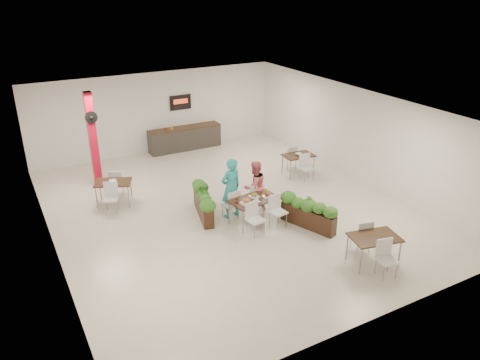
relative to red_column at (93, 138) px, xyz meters
name	(u,v)px	position (x,y,z in m)	size (l,w,h in m)	color
ground	(226,208)	(3.00, -3.79, -1.64)	(12.00, 12.00, 0.00)	beige
room_shell	(226,147)	(3.00, -3.79, 0.36)	(10.10, 12.10, 3.22)	white
red_column	(93,138)	(0.00, 0.00, 0.00)	(0.40, 0.41, 3.20)	#AD0B24
service_counter	(185,138)	(4.00, 1.86, -1.15)	(3.00, 0.64, 2.20)	#2B2926
main_table	(254,203)	(3.28, -4.96, -1.01)	(1.49, 1.76, 0.92)	black
diner_man	(231,188)	(2.89, -4.31, -0.73)	(0.67, 0.44, 1.83)	teal
diner_woman	(255,186)	(3.69, -4.31, -0.85)	(0.77, 0.60, 1.59)	#EC6872
planter_left	(203,200)	(2.20, -3.86, -1.14)	(0.77, 1.85, 0.99)	black
planter_right	(308,212)	(4.49, -5.94, -1.15)	(0.87, 1.74, 0.94)	black
side_table_a	(113,186)	(0.09, -1.82, -1.02)	(1.28, 1.65, 0.92)	black
side_table_b	(298,158)	(6.50, -2.60, -1.02)	(1.12, 1.65, 0.92)	black
side_table_c	(374,241)	(4.80, -8.19, -1.02)	(1.32, 1.67, 0.92)	black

